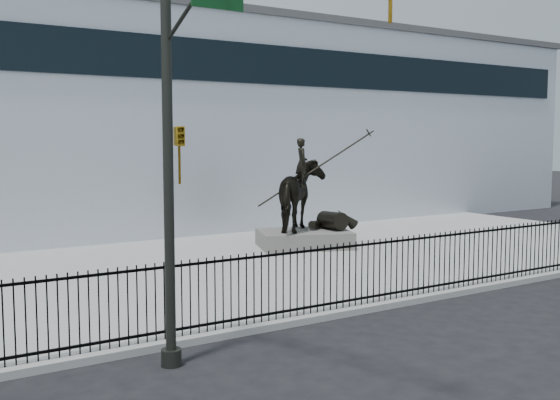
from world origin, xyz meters
TOP-DOWN VIEW (x-y plane):
  - ground at (0.00, 0.00)m, footprint 120.00×120.00m
  - plaza at (0.00, 7.00)m, footprint 30.00×12.00m
  - building at (0.00, 20.00)m, footprint 44.00×14.00m
  - picket_fence at (0.00, 1.25)m, footprint 22.10×0.10m
  - statue_plinth at (1.64, 8.59)m, footprint 3.71×3.13m
  - equestrian_statue at (1.69, 8.57)m, footprint 3.80×3.08m
  - traffic_signal_left at (-6.75, -0.62)m, footprint 1.52×4.84m

SIDE VIEW (x-z plane):
  - ground at x=0.00m, z-range 0.00..0.00m
  - plaza at x=0.00m, z-range 0.00..0.15m
  - statue_plinth at x=1.64m, z-range 0.15..0.74m
  - picket_fence at x=0.00m, z-range 0.15..1.65m
  - equestrian_statue at x=1.69m, z-range 0.27..3.69m
  - traffic_signal_left at x=-6.75m, z-range 0.53..7.53m
  - building at x=0.00m, z-range 0.00..9.00m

